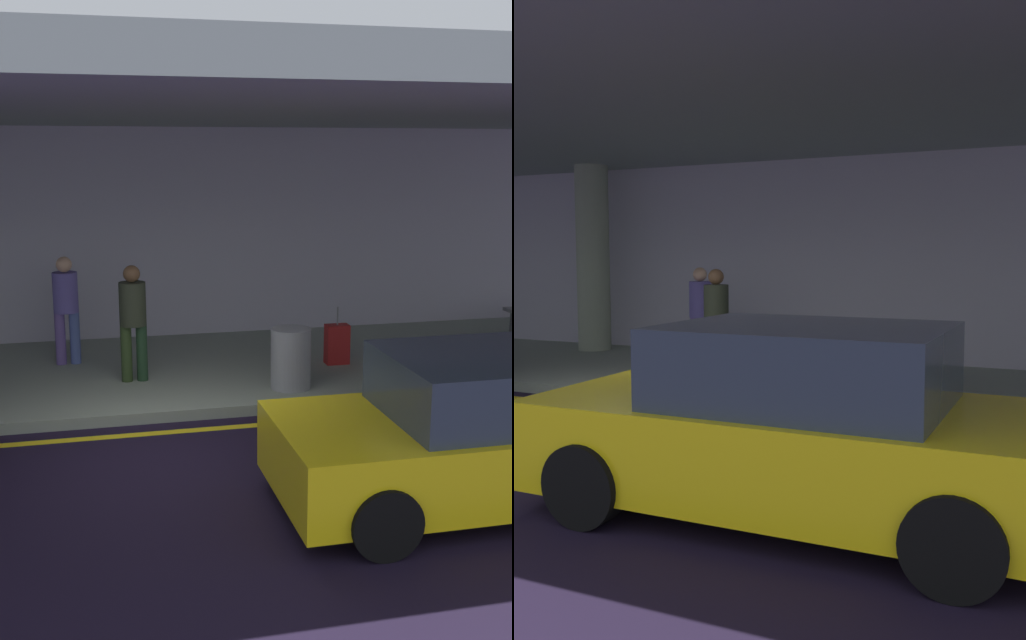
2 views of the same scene
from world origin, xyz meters
TOP-DOWN VIEW (x-y plane):
  - ground_plane at (0.00, 0.00)m, footprint 60.00×60.00m
  - sidewalk at (0.00, 3.10)m, footprint 26.00×4.20m
  - lane_stripe_yellow at (0.00, 0.65)m, footprint 26.00×0.14m
  - ceiling_overhang at (0.00, 2.60)m, footprint 28.00×13.20m
  - terminal_back_wall at (0.00, 5.35)m, footprint 26.00×0.30m
  - car_yellow_taxi at (2.88, -1.93)m, footprint 4.10×1.92m
  - traveler_with_luggage at (-0.19, 2.48)m, footprint 0.38×0.38m
  - person_waiting_for_ride at (-1.12, 3.63)m, footprint 0.38×0.38m
  - suitcase_upright_secondary at (2.95, 2.70)m, footprint 0.36×0.22m
  - trash_bin_steel at (1.91, 1.64)m, footprint 0.56×0.56m

SIDE VIEW (x-z plane):
  - ground_plane at x=0.00m, z-range 0.00..0.00m
  - lane_stripe_yellow at x=0.00m, z-range 0.00..0.01m
  - sidewalk at x=0.00m, z-range 0.00..0.15m
  - suitcase_upright_secondary at x=2.95m, z-range 0.01..0.91m
  - trash_bin_steel at x=1.91m, z-range 0.15..1.00m
  - car_yellow_taxi at x=2.88m, z-range -0.04..1.46m
  - traveler_with_luggage at x=-0.19m, z-range 0.27..1.95m
  - person_waiting_for_ride at x=-1.12m, z-range 0.27..1.95m
  - terminal_back_wall at x=0.00m, z-range 0.00..3.80m
  - ceiling_overhang at x=0.00m, z-range 3.80..4.10m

